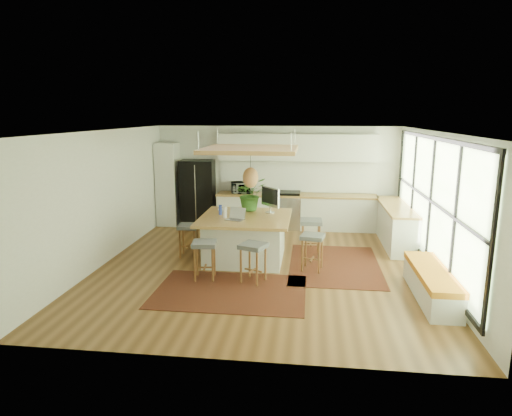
# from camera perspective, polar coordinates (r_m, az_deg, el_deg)

# --- Properties ---
(floor) EXTENTS (7.00, 7.00, 0.00)m
(floor) POSITION_cam_1_polar(r_m,az_deg,el_deg) (9.04, 0.88, -7.52)
(floor) COLOR #513217
(floor) RESTS_ON ground
(ceiling) EXTENTS (7.00, 7.00, 0.00)m
(ceiling) POSITION_cam_1_polar(r_m,az_deg,el_deg) (8.53, 0.94, 9.83)
(ceiling) COLOR white
(ceiling) RESTS_ON ground
(wall_back) EXTENTS (6.50, 0.00, 6.50)m
(wall_back) POSITION_cam_1_polar(r_m,az_deg,el_deg) (12.13, 2.67, 4.06)
(wall_back) COLOR silver
(wall_back) RESTS_ON ground
(wall_front) EXTENTS (6.50, 0.00, 6.50)m
(wall_front) POSITION_cam_1_polar(r_m,az_deg,el_deg) (5.33, -3.12, -6.32)
(wall_front) COLOR silver
(wall_front) RESTS_ON ground
(wall_left) EXTENTS (0.00, 7.00, 7.00)m
(wall_left) POSITION_cam_1_polar(r_m,az_deg,el_deg) (9.58, -18.80, 1.31)
(wall_left) COLOR silver
(wall_left) RESTS_ON ground
(wall_right) EXTENTS (0.00, 7.00, 7.00)m
(wall_right) POSITION_cam_1_polar(r_m,az_deg,el_deg) (8.95, 22.07, 0.35)
(wall_right) COLOR silver
(wall_right) RESTS_ON ground
(window_wall) EXTENTS (0.10, 6.20, 2.60)m
(window_wall) POSITION_cam_1_polar(r_m,az_deg,el_deg) (8.94, 21.91, 0.67)
(window_wall) COLOR black
(window_wall) RESTS_ON wall_right
(pantry) EXTENTS (0.55, 0.60, 2.25)m
(pantry) POSITION_cam_1_polar(r_m,az_deg,el_deg) (12.42, -11.17, 2.99)
(pantry) COLOR silver
(pantry) RESTS_ON floor
(back_counter_base) EXTENTS (4.20, 0.60, 0.88)m
(back_counter_base) POSITION_cam_1_polar(r_m,az_deg,el_deg) (11.94, 5.14, -0.54)
(back_counter_base) COLOR silver
(back_counter_base) RESTS_ON floor
(back_counter_top) EXTENTS (4.24, 0.64, 0.05)m
(back_counter_top) POSITION_cam_1_polar(r_m,az_deg,el_deg) (11.85, 5.19, 1.64)
(back_counter_top) COLOR olive
(back_counter_top) RESTS_ON back_counter_base
(backsplash) EXTENTS (4.20, 0.02, 0.80)m
(backsplash) POSITION_cam_1_polar(r_m,az_deg,el_deg) (12.08, 5.27, 3.99)
(backsplash) COLOR white
(backsplash) RESTS_ON wall_back
(upper_cabinets) EXTENTS (4.20, 0.34, 0.70)m
(upper_cabinets) POSITION_cam_1_polar(r_m,az_deg,el_deg) (11.83, 5.32, 7.72)
(upper_cabinets) COLOR silver
(upper_cabinets) RESTS_ON wall_back
(range) EXTENTS (0.76, 0.62, 1.00)m
(range) POSITION_cam_1_polar(r_m,az_deg,el_deg) (11.94, 3.95, -0.22)
(range) COLOR #A5A5AA
(range) RESTS_ON floor
(right_counter_base) EXTENTS (0.60, 2.50, 0.88)m
(right_counter_base) POSITION_cam_1_polar(r_m,az_deg,el_deg) (10.98, 17.45, -2.17)
(right_counter_base) COLOR silver
(right_counter_base) RESTS_ON floor
(right_counter_top) EXTENTS (0.64, 2.54, 0.05)m
(right_counter_top) POSITION_cam_1_polar(r_m,az_deg,el_deg) (10.88, 17.60, 0.18)
(right_counter_top) COLOR olive
(right_counter_top) RESTS_ON right_counter_base
(window_bench) EXTENTS (0.52, 2.00, 0.50)m
(window_bench) POSITION_cam_1_polar(r_m,az_deg,el_deg) (8.05, 21.54, -9.02)
(window_bench) COLOR silver
(window_bench) RESTS_ON floor
(ceiling_panel) EXTENTS (1.86, 1.86, 0.80)m
(ceiling_panel) POSITION_cam_1_polar(r_m,az_deg,el_deg) (9.01, -0.71, 5.80)
(ceiling_panel) COLOR olive
(ceiling_panel) RESTS_ON ceiling
(rug_near) EXTENTS (2.60, 1.80, 0.01)m
(rug_near) POSITION_cam_1_polar(r_m,az_deg,el_deg) (7.86, -3.33, -10.59)
(rug_near) COLOR black
(rug_near) RESTS_ON floor
(rug_right) EXTENTS (1.80, 2.60, 0.01)m
(rug_right) POSITION_cam_1_polar(r_m,az_deg,el_deg) (9.28, 10.00, -7.15)
(rug_right) COLOR black
(rug_right) RESTS_ON floor
(fridge) EXTENTS (0.93, 0.74, 1.80)m
(fridge) POSITION_cam_1_polar(r_m,az_deg,el_deg) (12.25, -7.42, 2.04)
(fridge) COLOR black
(fridge) RESTS_ON floor
(island) EXTENTS (1.85, 1.85, 0.93)m
(island) POSITION_cam_1_polar(r_m,az_deg,el_deg) (9.36, -1.36, -3.86)
(island) COLOR olive
(island) RESTS_ON floor
(stool_near_left) EXTENTS (0.48, 0.48, 0.72)m
(stool_near_left) POSITION_cam_1_polar(r_m,az_deg,el_deg) (8.34, -6.59, -6.73)
(stool_near_left) COLOR #474B4F
(stool_near_left) RESTS_ON floor
(stool_near_right) EXTENTS (0.56, 0.56, 0.73)m
(stool_near_right) POSITION_cam_1_polar(r_m,az_deg,el_deg) (8.14, -0.36, -7.12)
(stool_near_right) COLOR #474B4F
(stool_near_right) RESTS_ON floor
(stool_right_front) EXTENTS (0.50, 0.50, 0.73)m
(stool_right_front) POSITION_cam_1_polar(r_m,az_deg,el_deg) (8.81, 7.21, -5.71)
(stool_right_front) COLOR #474B4F
(stool_right_front) RESTS_ON floor
(stool_right_back) EXTENTS (0.48, 0.48, 0.78)m
(stool_right_back) POSITION_cam_1_polar(r_m,az_deg,el_deg) (9.79, 7.02, -3.90)
(stool_right_back) COLOR #474B4F
(stool_right_back) RESTS_ON floor
(stool_left_side) EXTENTS (0.44, 0.44, 0.70)m
(stool_left_side) POSITION_cam_1_polar(r_m,az_deg,el_deg) (9.70, -8.61, -4.10)
(stool_left_side) COLOR #474B4F
(stool_left_side) RESTS_ON floor
(laptop) EXTENTS (0.45, 0.46, 0.26)m
(laptop) POSITION_cam_1_polar(r_m,az_deg,el_deg) (8.90, -2.74, -0.82)
(laptop) COLOR #A5A5AA
(laptop) RESTS_ON island
(monitor) EXTENTS (0.57, 0.60, 0.57)m
(monitor) POSITION_cam_1_polar(r_m,az_deg,el_deg) (9.53, 1.83, 0.90)
(monitor) COLOR #A5A5AA
(monitor) RESTS_ON island
(microwave) EXTENTS (0.60, 0.42, 0.37)m
(microwave) POSITION_cam_1_polar(r_m,az_deg,el_deg) (11.94, -1.86, 2.78)
(microwave) COLOR #A5A5AA
(microwave) RESTS_ON back_counter_top
(island_plant) EXTENTS (0.90, 0.94, 0.57)m
(island_plant) POSITION_cam_1_polar(r_m,az_deg,el_deg) (9.78, -0.71, 1.37)
(island_plant) COLOR #1E4C19
(island_plant) RESTS_ON island
(island_bowl) EXTENTS (0.24, 0.24, 0.05)m
(island_bowl) POSITION_cam_1_polar(r_m,az_deg,el_deg) (9.74, -4.28, -0.28)
(island_bowl) COLOR silver
(island_bowl) RESTS_ON island
(island_bottle_0) EXTENTS (0.07, 0.07, 0.19)m
(island_bottle_0) POSITION_cam_1_polar(r_m,az_deg,el_deg) (9.41, -4.60, -0.29)
(island_bottle_0) COLOR #2E43BA
(island_bottle_0) RESTS_ON island
(island_bottle_1) EXTENTS (0.07, 0.07, 0.19)m
(island_bottle_1) POSITION_cam_1_polar(r_m,az_deg,el_deg) (9.14, -3.99, -0.65)
(island_bottle_1) COLOR white
(island_bottle_1) RESTS_ON island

